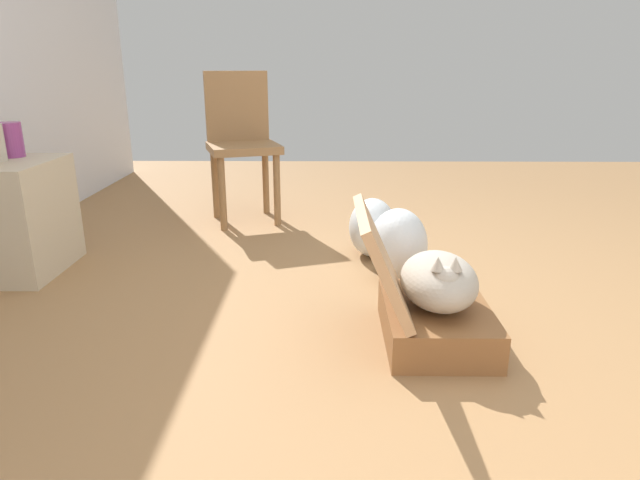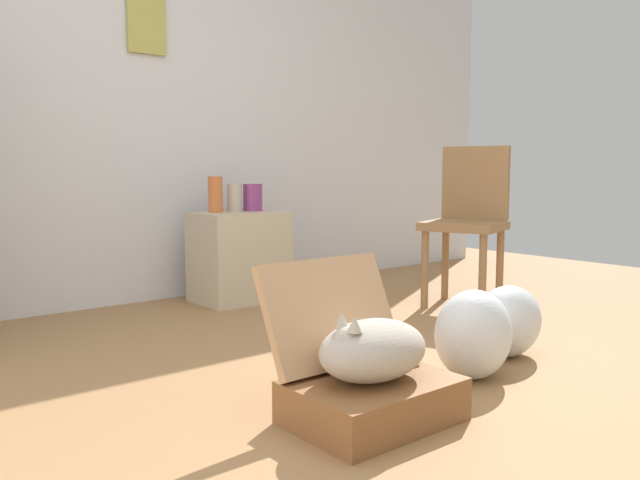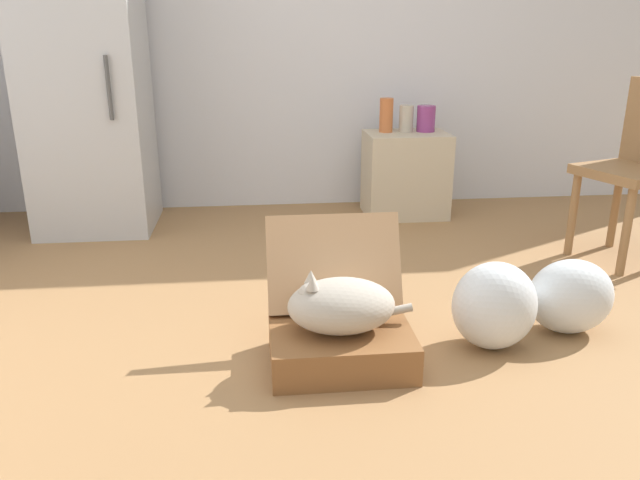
# 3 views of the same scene
# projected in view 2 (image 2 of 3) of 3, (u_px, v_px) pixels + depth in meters

# --- Properties ---
(ground_plane) EXTENTS (7.68, 7.68, 0.00)m
(ground_plane) POSITION_uv_depth(u_px,v_px,m) (395.00, 399.00, 2.31)
(ground_plane) COLOR #9E7247
(ground_plane) RESTS_ON ground
(wall_back) EXTENTS (6.40, 0.15, 2.60)m
(wall_back) POSITION_uv_depth(u_px,v_px,m) (130.00, 90.00, 3.91)
(wall_back) COLOR silver
(wall_back) RESTS_ON ground
(suitcase_base) EXTENTS (0.53, 0.39, 0.14)m
(suitcase_base) POSITION_uv_depth(u_px,v_px,m) (373.00, 401.00, 2.10)
(suitcase_base) COLOR brown
(suitcase_base) RESTS_ON ground
(suitcase_lid) EXTENTS (0.53, 0.19, 0.37)m
(suitcase_lid) POSITION_uv_depth(u_px,v_px,m) (331.00, 313.00, 2.23)
(suitcase_lid) COLOR tan
(suitcase_lid) RESTS_ON suitcase_base
(cat) EXTENTS (0.48, 0.28, 0.23)m
(cat) POSITION_uv_depth(u_px,v_px,m) (372.00, 349.00, 2.07)
(cat) COLOR #B2A899
(cat) RESTS_ON suitcase_base
(plastic_bag_white) EXTENTS (0.33, 0.28, 0.35)m
(plastic_bag_white) POSITION_uv_depth(u_px,v_px,m) (473.00, 334.00, 2.53)
(plastic_bag_white) COLOR silver
(plastic_bag_white) RESTS_ON ground
(plastic_bag_clear) EXTENTS (0.35, 0.26, 0.32)m
(plastic_bag_clear) POSITION_uv_depth(u_px,v_px,m) (508.00, 321.00, 2.83)
(plastic_bag_clear) COLOR silver
(plastic_bag_clear) RESTS_ON ground
(side_table) EXTENTS (0.54, 0.40, 0.56)m
(side_table) POSITION_uv_depth(u_px,v_px,m) (239.00, 257.00, 4.02)
(side_table) COLOR beige
(side_table) RESTS_ON ground
(vase_tall) EXTENTS (0.09, 0.09, 0.22)m
(vase_tall) POSITION_uv_depth(u_px,v_px,m) (215.00, 194.00, 3.93)
(vase_tall) COLOR #CC6B38
(vase_tall) RESTS_ON side_table
(vase_short) EXTENTS (0.12, 0.12, 0.17)m
(vase_short) POSITION_uv_depth(u_px,v_px,m) (253.00, 197.00, 4.10)
(vase_short) COLOR #8C387A
(vase_short) RESTS_ON side_table
(vase_round) EXTENTS (0.09, 0.09, 0.17)m
(vase_round) POSITION_uv_depth(u_px,v_px,m) (235.00, 198.00, 4.02)
(vase_round) COLOR #B7AD99
(vase_round) RESTS_ON side_table
(chair) EXTENTS (0.53, 0.54, 0.96)m
(chair) POSITION_uv_depth(u_px,v_px,m) (468.00, 217.00, 3.88)
(chair) COLOR olive
(chair) RESTS_ON ground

